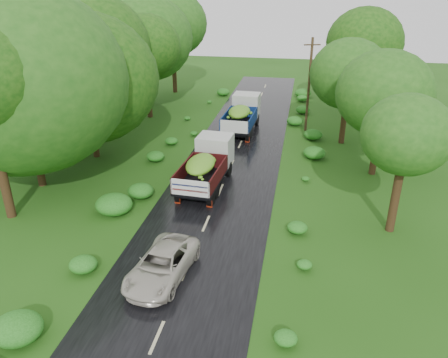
% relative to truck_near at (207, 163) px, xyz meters
% --- Properties ---
extents(ground, '(120.00, 120.00, 0.00)m').
position_rel_truck_near_xyz_m(ground, '(0.92, -12.55, -1.46)').
color(ground, '#1C480F').
rests_on(ground, ground).
extents(road, '(6.50, 80.00, 0.02)m').
position_rel_truck_near_xyz_m(road, '(0.92, -7.55, -1.45)').
color(road, black).
rests_on(road, ground).
extents(road_lines, '(0.12, 69.60, 0.00)m').
position_rel_truck_near_xyz_m(road_lines, '(0.92, -6.55, -1.43)').
color(road_lines, '#BFB78C').
rests_on(road_lines, road).
extents(truck_near, '(2.54, 6.25, 2.57)m').
position_rel_truck_near_xyz_m(truck_near, '(0.00, 0.00, 0.00)').
color(truck_near, black).
rests_on(truck_near, ground).
extents(truck_far, '(2.48, 6.38, 2.64)m').
position_rel_truck_near_xyz_m(truck_far, '(0.59, 10.82, 0.04)').
color(truck_far, black).
rests_on(truck_far, ground).
extents(car, '(2.54, 4.63, 1.23)m').
position_rel_truck_near_xyz_m(car, '(0.08, -9.20, -0.82)').
color(car, beige).
rests_on(car, road).
extents(utility_pole, '(1.28, 0.42, 7.45)m').
position_rel_truck_near_xyz_m(utility_pole, '(5.77, 11.84, 2.38)').
color(utility_pole, '#382616').
rests_on(utility_pole, ground).
extents(trees_left, '(6.64, 32.09, 8.93)m').
position_rel_truck_near_xyz_m(trees_left, '(-9.54, 7.51, 4.93)').
color(trees_left, black).
rests_on(trees_left, ground).
extents(trees_right, '(5.12, 28.91, 8.22)m').
position_rel_truck_near_xyz_m(trees_right, '(9.85, 10.14, 4.13)').
color(trees_right, black).
rests_on(trees_right, ground).
extents(shrubs, '(11.90, 44.00, 0.70)m').
position_rel_truck_near_xyz_m(shrubs, '(0.92, 1.45, -1.11)').
color(shrubs, '#1C5D16').
rests_on(shrubs, ground).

